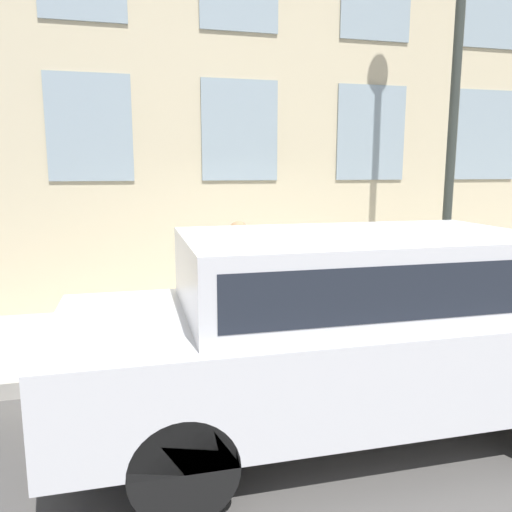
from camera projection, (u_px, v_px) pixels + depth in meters
The scene contains 6 objects.
ground_plane at pixel (288, 372), 5.63m from camera, with size 80.00×80.00×0.00m, color #514F4C.
sidewalk at pixel (260, 330), 6.84m from camera, with size 2.56×60.00×0.17m.
fire_hydrant at pixel (273, 304), 6.15m from camera, with size 0.37×0.48×0.87m.
person at pixel (239, 269), 6.11m from camera, with size 0.36×0.24×1.47m.
parked_truck_silver_near at pixel (349, 318), 4.30m from camera, with size 1.93×4.77×1.73m.
street_lamp at pixel (460, 18), 6.34m from camera, with size 0.36×0.36×6.53m.
Camera 1 is at (-5.08, 1.63, 2.25)m, focal length 35.00 mm.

